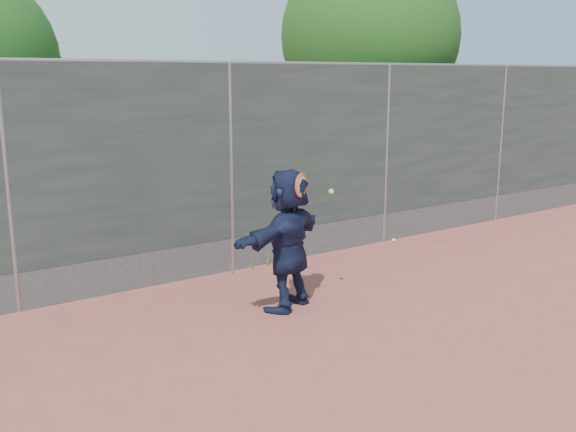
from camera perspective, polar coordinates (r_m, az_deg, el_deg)
ground at (r=6.93m, az=9.85°, el=-11.91°), size 80.00×80.00×0.00m
player at (r=7.82m, az=0.00°, el=-2.08°), size 1.69×1.09×1.75m
ball_ground at (r=11.23m, az=9.37°, el=-2.14°), size 0.07×0.07×0.07m
fence at (r=9.22m, az=-5.09°, el=4.60°), size 20.00×0.06×3.03m
swing_action at (r=7.58m, az=1.43°, el=2.56°), size 0.66×0.16×0.51m
tree_right at (r=13.73m, az=7.72°, el=15.10°), size 3.78×3.60×5.39m
weed_clump at (r=9.57m, az=-3.04°, el=-3.95°), size 0.68×0.07×0.30m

